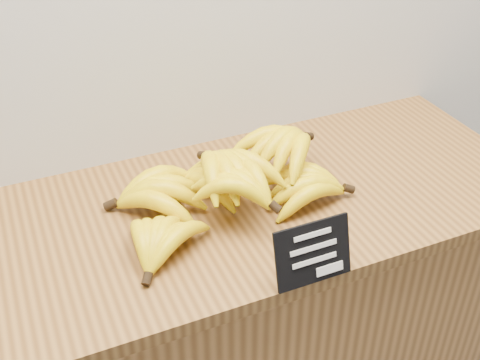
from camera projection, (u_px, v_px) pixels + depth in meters
The scene contains 4 objects.
counter at pixel (232, 357), 1.51m from camera, with size 1.32×0.50×0.90m, color #9C6932.
counter_top at pixel (230, 209), 1.24m from camera, with size 1.33×0.54×0.03m, color brown.
chalkboard_sign at pixel (313, 253), 1.02m from camera, with size 0.14×0.01×0.11m, color black.
banana_pile at pixel (228, 184), 1.20m from camera, with size 0.52×0.35×0.12m.
Camera 1 is at (-0.44, 1.84, 1.67)m, focal length 45.00 mm.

